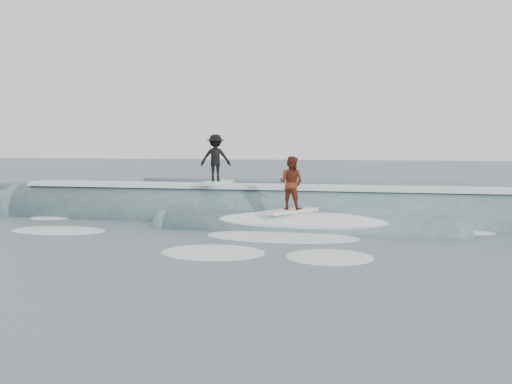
# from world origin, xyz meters

# --- Properties ---
(ground) EXTENTS (160.00, 160.00, 0.00)m
(ground) POSITION_xyz_m (0.00, 0.00, 0.00)
(ground) COLOR #3C4D58
(ground) RESTS_ON ground
(breaking_wave) EXTENTS (21.29, 3.99, 2.43)m
(breaking_wave) POSITION_xyz_m (0.26, 3.29, 0.04)
(breaking_wave) COLOR #3B5863
(breaking_wave) RESTS_ON ground
(surfer_black) EXTENTS (1.19, 2.06, 1.79)m
(surfer_black) POSITION_xyz_m (-1.73, 3.61, 2.15)
(surfer_black) COLOR silver
(surfer_black) RESTS_ON ground
(surfer_red) EXTENTS (1.58, 1.96, 1.76)m
(surfer_red) POSITION_xyz_m (1.40, 1.41, 1.41)
(surfer_red) COLOR silver
(surfer_red) RESTS_ON ground
(whitewater) EXTENTS (16.00, 6.78, 0.10)m
(whitewater) POSITION_xyz_m (0.07, -0.19, 0.00)
(whitewater) COLOR white
(whitewater) RESTS_ON ground
(far_swells) EXTENTS (38.24, 8.65, 0.80)m
(far_swells) POSITION_xyz_m (-1.41, 17.65, 0.00)
(far_swells) COLOR #3B5863
(far_swells) RESTS_ON ground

